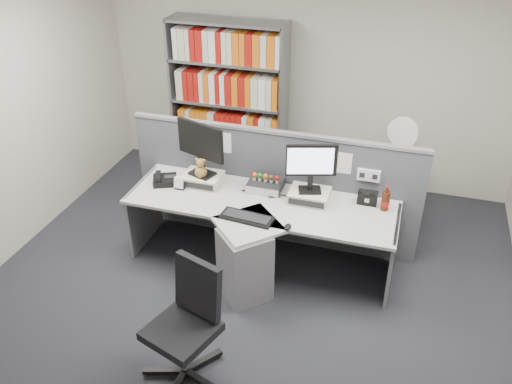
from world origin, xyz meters
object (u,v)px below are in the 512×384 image
(keyboard, at_px, (247,218))
(filing_cabinet, at_px, (394,193))
(desk, at_px, (254,237))
(mouse, at_px, (288,227))
(desk_fan, at_px, (403,136))
(monitor_right, at_px, (311,164))
(desktop_pc, at_px, (266,185))
(desk_calendar, at_px, (180,184))
(speaker, at_px, (368,198))
(cola_bottle, at_px, (385,201))
(shelving_unit, at_px, (229,105))
(monitor_left, at_px, (201,145))
(office_chair, at_px, (188,321))
(desk_phone, at_px, (164,180))

(keyboard, distance_m, filing_cabinet, 1.99)
(desk, height_order, mouse, mouse)
(filing_cabinet, height_order, desk_fan, desk_fan)
(monitor_right, height_order, mouse, monitor_right)
(desk_fan, bearing_deg, desk, -130.61)
(keyboard, bearing_deg, desktop_pc, 88.77)
(desk_calendar, distance_m, speaker, 1.84)
(monitor_right, relative_size, cola_bottle, 1.90)
(keyboard, distance_m, cola_bottle, 1.29)
(monitor_right, relative_size, shelving_unit, 0.24)
(keyboard, xyz_separation_m, mouse, (0.39, -0.04, 0.00))
(monitor_left, distance_m, office_chair, 1.85)
(desk, xyz_separation_m, shelving_unit, (-0.90, 1.85, 0.52))
(mouse, height_order, filing_cabinet, mouse)
(monitor_right, relative_size, desktop_pc, 1.45)
(monitor_left, height_order, office_chair, monitor_left)
(filing_cabinet, relative_size, desk_fan, 1.24)
(desktop_pc, xyz_separation_m, speaker, (1.00, 0.02, 0.02))
(monitor_left, height_order, shelving_unit, shelving_unit)
(keyboard, relative_size, shelving_unit, 0.25)
(desk_fan, bearing_deg, monitor_left, -151.43)
(monitor_left, relative_size, desk_fan, 0.99)
(keyboard, bearing_deg, mouse, -5.63)
(shelving_unit, bearing_deg, monitor_right, -47.68)
(monitor_right, distance_m, mouse, 0.65)
(desk, bearing_deg, mouse, -22.20)
(desk_calendar, relative_size, filing_cabinet, 0.18)
(cola_bottle, bearing_deg, monitor_right, -176.95)
(desk, xyz_separation_m, office_chair, (-0.13, -1.27, 0.07))
(cola_bottle, distance_m, filing_cabinet, 1.09)
(desk_calendar, distance_m, desk_fan, 2.38)
(desk_calendar, xyz_separation_m, filing_cabinet, (2.04, 1.18, -0.42))
(speaker, bearing_deg, keyboard, -149.71)
(monitor_left, distance_m, mouse, 1.22)
(desk_calendar, relative_size, speaker, 0.68)
(desk, distance_m, monitor_right, 0.87)
(desk, relative_size, shelving_unit, 1.30)
(desk, bearing_deg, desk_calendar, 165.66)
(desk, relative_size, monitor_left, 4.68)
(shelving_unit, xyz_separation_m, filing_cabinet, (2.10, -0.45, -0.63))
(monitor_right, bearing_deg, desktop_pc, 169.65)
(monitor_right, height_order, desktop_pc, monitor_right)
(desk_fan, bearing_deg, shelving_unit, 167.93)
(monitor_right, relative_size, desk_calendar, 3.81)
(desk, relative_size, office_chair, 2.64)
(desktop_pc, bearing_deg, mouse, -58.22)
(speaker, bearing_deg, filing_cabinet, 76.18)
(keyboard, relative_size, mouse, 5.08)
(office_chair, bearing_deg, desk_phone, 120.47)
(monitor_left, bearing_deg, shelving_unit, 99.11)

